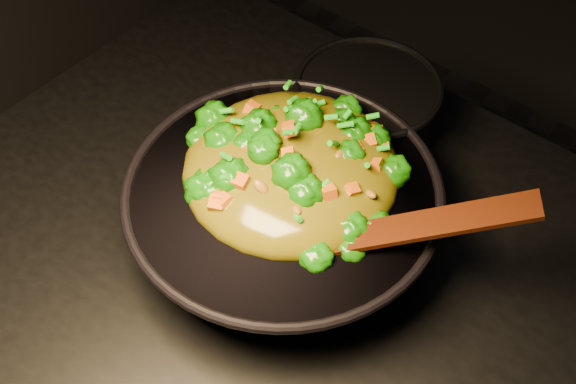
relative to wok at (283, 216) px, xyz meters
The scene contains 4 objects.
wok is the anchor object (origin of this frame).
stir_fry 0.11m from the wok, 109.64° to the left, with size 0.28×0.28×0.10m, color #176307, non-canonical shape.
spatula 0.21m from the wok, 10.14° to the left, with size 0.26×0.04×0.01m, color #321305.
back_pot 0.23m from the wok, 96.78° to the left, with size 0.21×0.21×0.12m, color black.
Camera 1 is at (0.30, -0.42, 1.73)m, focal length 45.00 mm.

